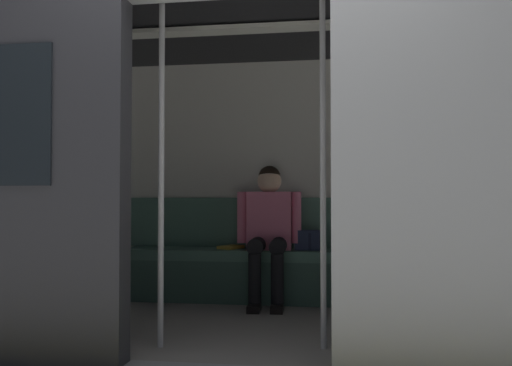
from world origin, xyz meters
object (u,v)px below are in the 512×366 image
Objects in this scene: book at (231,247)px; grab_pole_far at (323,169)px; handbag at (310,240)px; person_seated at (269,224)px; grab_pole_door at (161,169)px; train_car at (246,115)px; bench_seat at (273,262)px.

book is 0.10× the size of grab_pole_far.
grab_pole_far is at bearing 96.22° from handbag.
grab_pole_door is (0.45, 1.52, 0.39)m from person_seated.
train_car reaches higher than grab_pole_far.
person_seated is 1.63m from grab_pole_door.
train_car is 0.90m from grab_pole_door.
grab_pole_door is at bearing 63.69° from handbag.
bench_seat is at bearing 8.64° from handbag.
bench_seat is at bearing -71.70° from grab_pole_far.
person_seated is (0.03, 0.05, 0.33)m from bench_seat.
person_seated is at bearing -106.59° from grab_pole_door.
train_car reaches higher than handbag.
person_seated is at bearing 60.16° from bench_seat.
handbag is 0.70m from book.
book is (0.70, -0.02, -0.07)m from handbag.
grab_pole_far reaches higher than person_seated.
grab_pole_door is at bearing 110.36° from book.
handbag is 0.12× the size of grab_pole_far.
train_car is 1.39m from handbag.
bench_seat is 0.33m from person_seated.
book is at bearing -72.56° from train_car.
book reaches higher than bench_seat.
handbag is at bearing -171.36° from bench_seat.
train_car is 1.45m from bench_seat.
grab_pole_far reaches higher than book.
handbag is at bearing -83.78° from grab_pole_far.
train_car is 29.09× the size of book.
handbag is at bearing -113.30° from train_car.
grab_pole_door is at bearing 59.82° from train_car.
grab_pole_far is at bearing 108.30° from bench_seat.
train_car reaches higher than grab_pole_door.
bench_seat is 12.09× the size of book.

